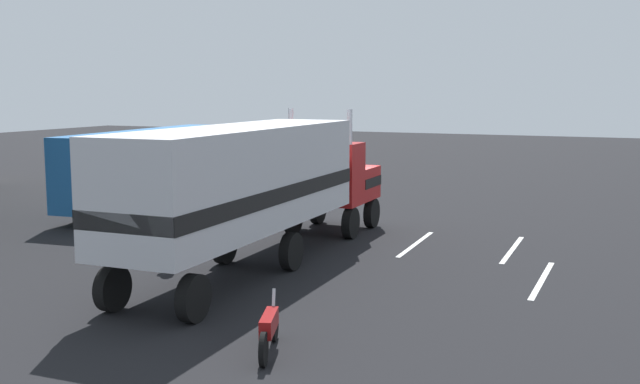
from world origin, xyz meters
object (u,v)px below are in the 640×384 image
at_px(motorcycle, 269,329).
at_px(semi_truck, 258,181).
at_px(person_bystander, 171,238).
at_px(parked_bus, 154,161).

bearing_deg(motorcycle, semi_truck, 29.79).
height_order(semi_truck, person_bystander, semi_truck).
xyz_separation_m(person_bystander, parked_bus, (8.93, 7.03, 1.17)).
relative_size(semi_truck, motorcycle, 7.02).
xyz_separation_m(person_bystander, motorcycle, (-5.14, -5.85, -0.41)).
bearing_deg(parked_bus, person_bystander, -141.81).
height_order(person_bystander, parked_bus, parked_bus).
height_order(semi_truck, motorcycle, semi_truck).
bearing_deg(parked_bus, motorcycle, -137.53).
bearing_deg(person_bystander, motorcycle, -131.28).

